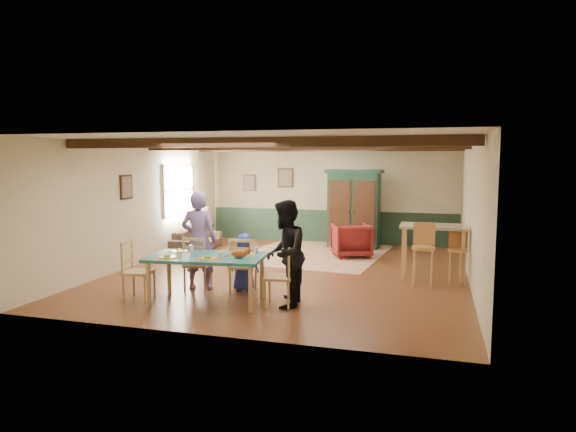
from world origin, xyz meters
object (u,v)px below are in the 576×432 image
(armoire, at_px, (354,209))
(bar_stool_left, at_px, (423,255))
(dining_chair_end_right, at_px, (279,276))
(person_woman, at_px, (285,254))
(dining_chair_end_left, at_px, (139,271))
(cat, at_px, (239,253))
(bar_stool_right, at_px, (458,256))
(end_table, at_px, (204,235))
(person_man, at_px, (199,240))
(sofa, at_px, (197,240))
(counter_table, at_px, (433,252))
(person_child, at_px, (244,262))
(dining_chair_far_right, at_px, (243,265))
(armchair, at_px, (351,240))
(dining_chair_far_left, at_px, (198,263))
(dining_table, at_px, (207,279))
(table_lamp, at_px, (204,216))

(armoire, xyz_separation_m, bar_stool_left, (1.87, -3.75, -0.45))
(dining_chair_end_right, bearing_deg, person_woman, 90.00)
(dining_chair_end_left, height_order, cat, dining_chair_end_left)
(bar_stool_right, bearing_deg, end_table, 158.58)
(person_man, bearing_deg, end_table, -72.42)
(cat, distance_m, sofa, 5.20)
(person_woman, height_order, end_table, person_woman)
(counter_table, bearing_deg, end_table, 158.63)
(end_table, bearing_deg, person_man, -65.60)
(person_woman, bearing_deg, cat, -81.87)
(dining_chair_end_right, xyz_separation_m, armoire, (0.32, 5.67, 0.54))
(bar_stool_right, bearing_deg, person_child, -154.85)
(dining_chair_far_right, xyz_separation_m, armchair, (1.31, 3.75, -0.09))
(person_child, xyz_separation_m, armchair, (1.32, 3.67, -0.12))
(dining_chair_far_left, xyz_separation_m, bar_stool_right, (4.48, 1.83, 0.02))
(cat, distance_m, armchair, 4.72)
(dining_chair_end_right, xyz_separation_m, bar_stool_right, (2.80, 2.38, 0.02))
(person_woman, xyz_separation_m, armchair, (0.35, 4.39, -0.45))
(person_child, xyz_separation_m, sofa, (-2.60, 3.40, -0.24))
(cat, distance_m, bar_stool_left, 3.50)
(dining_table, bearing_deg, armchair, 70.18)
(dining_chair_far_right, distance_m, dining_chair_end_right, 1.07)
(person_child, distance_m, bar_stool_left, 3.28)
(person_child, bearing_deg, armoire, -110.29)
(counter_table, bearing_deg, bar_stool_left, -101.83)
(table_lamp, xyz_separation_m, counter_table, (6.04, -2.36, -0.25))
(person_child, bearing_deg, sofa, -59.40)
(armchair, bearing_deg, bar_stool_right, 116.51)
(dining_chair_far_right, height_order, table_lamp, table_lamp)
(table_lamp, xyz_separation_m, bar_stool_right, (6.50, -2.68, -0.27))
(dining_table, xyz_separation_m, counter_table, (3.52, 2.83, 0.14))
(person_child, bearing_deg, armchair, -116.66)
(bar_stool_right, bearing_deg, counter_table, 146.32)
(dining_chair_far_right, distance_m, armchair, 3.98)
(dining_chair_end_right, distance_m, armoire, 5.71)
(end_table, relative_size, bar_stool_right, 0.52)
(dining_chair_end_left, xyz_separation_m, person_woman, (2.46, 0.29, 0.36))
(person_man, height_order, bar_stool_right, person_man)
(person_child, distance_m, table_lamp, 5.18)
(dining_chair_far_left, bearing_deg, dining_table, 119.05)
(person_man, height_order, armchair, person_man)
(armoire, xyz_separation_m, counter_table, (2.03, -2.98, -0.50))
(person_man, relative_size, end_table, 3.33)
(armchair, bearing_deg, sofa, -18.68)
(armoire, height_order, table_lamp, armoire)
(sofa, distance_m, bar_stool_right, 6.51)
(person_man, bearing_deg, dining_chair_end_right, 152.70)
(armchair, xyz_separation_m, table_lamp, (-4.15, 0.66, 0.38))
(person_child, xyz_separation_m, armoire, (1.18, 4.94, 0.51))
(person_man, xyz_separation_m, person_child, (0.82, 0.10, -0.37))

